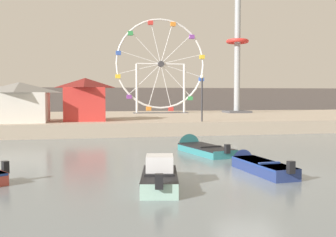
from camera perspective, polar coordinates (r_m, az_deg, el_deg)
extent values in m
plane|color=slate|center=(15.68, 11.67, -8.00)|extent=(240.00, 240.00, 0.00)
cube|color=tan|center=(40.17, -2.58, -0.27)|extent=(110.00, 22.50, 1.04)
cube|color=#564C47|center=(66.29, -6.01, 2.61)|extent=(140.00, 3.00, 4.40)
cube|color=navy|center=(15.92, 13.84, -7.02)|extent=(1.39, 3.54, 0.45)
cube|color=navy|center=(15.89, 13.85, -6.36)|extent=(1.40, 3.51, 0.08)
cone|color=navy|center=(17.80, 10.22, -5.88)|extent=(1.08, 1.05, 0.99)
cube|color=black|center=(14.35, 17.62, -6.86)|extent=(0.26, 0.22, 0.44)
cube|color=navy|center=(15.51, 14.68, -6.34)|extent=(0.90, 0.25, 0.06)
cube|color=#93BCAD|center=(13.09, -1.25, -9.13)|extent=(1.70, 3.32, 0.48)
cube|color=black|center=(13.05, -1.25, -8.27)|extent=(1.71, 3.29, 0.08)
cone|color=#93BCAD|center=(15.05, -1.20, -7.48)|extent=(1.23, 1.05, 1.09)
cube|color=black|center=(11.37, -1.31, -9.24)|extent=(0.27, 0.24, 0.44)
cube|color=silver|center=(13.38, -1.24, -6.59)|extent=(1.07, 1.10, 0.55)
cube|color=black|center=(12.65, -1.27, -8.32)|extent=(0.99, 0.33, 0.06)
cube|color=black|center=(14.97, -22.80, -6.63)|extent=(0.30, 0.31, 0.44)
cube|color=teal|center=(20.68, 5.60, -4.62)|extent=(2.29, 4.09, 0.41)
cube|color=black|center=(20.65, 5.60, -4.17)|extent=(2.30, 4.06, 0.08)
cone|color=teal|center=(22.80, 2.50, -3.86)|extent=(1.57, 1.35, 1.36)
cube|color=black|center=(18.92, 8.71, -4.43)|extent=(0.28, 0.25, 0.44)
cube|color=black|center=(20.23, 6.29, -4.14)|extent=(1.22, 0.44, 0.06)
torus|color=silver|center=(45.35, -1.07, 8.01)|extent=(10.44, 0.24, 10.44)
cylinder|color=#38383D|center=(45.35, -1.07, 8.01)|extent=(0.70, 0.50, 0.70)
cylinder|color=silver|center=(45.33, -0.32, 4.88)|extent=(1.27, 0.08, 4.97)
cube|color=red|center=(45.46, 0.42, 1.40)|extent=(0.56, 0.48, 0.44)
cylinder|color=silver|center=(45.58, 1.12, 5.66)|extent=(3.57, 0.08, 3.75)
cube|color=#33934C|center=(45.95, 3.26, 2.98)|extent=(0.56, 0.48, 0.44)
cylinder|color=silver|center=(45.79, 1.97, 7.06)|extent=(4.91, 0.08, 1.52)
cube|color=#3356B7|center=(46.36, 4.92, 5.76)|extent=(0.56, 0.48, 0.44)
cylinder|color=silver|center=(45.90, 2.01, 8.70)|extent=(4.97, 0.08, 1.27)
cube|color=yellow|center=(46.56, 5.02, 9.01)|extent=(0.56, 0.48, 0.44)
cylinder|color=silver|center=(45.89, 1.24, 10.16)|extent=(3.75, 0.08, 3.57)
cube|color=purple|center=(46.51, 3.51, 11.90)|extent=(0.56, 0.48, 0.44)
cylinder|color=silver|center=(45.75, -0.16, 11.05)|extent=(1.52, 0.08, 4.91)
cube|color=orange|center=(46.23, 0.74, 13.69)|extent=(0.56, 0.48, 0.44)
cylinder|color=silver|center=(45.52, -1.82, 11.13)|extent=(1.27, 0.08, 4.97)
cube|color=red|center=(45.77, -2.59, 13.87)|extent=(0.56, 0.48, 0.44)
cylinder|color=silver|center=(45.26, -3.30, 10.37)|extent=(3.57, 0.08, 3.75)
cube|color=#33934C|center=(45.28, -5.56, 12.36)|extent=(0.56, 0.48, 0.44)
cylinder|color=silver|center=(45.05, -4.17, 8.96)|extent=(4.91, 0.08, 1.52)
cube|color=#3356B7|center=(44.86, -7.31, 9.53)|extent=(0.56, 0.48, 0.44)
cylinder|color=silver|center=(44.94, -4.20, 7.28)|extent=(4.97, 0.08, 1.27)
cube|color=yellow|center=(44.65, -7.38, 6.16)|extent=(0.56, 0.48, 0.44)
cylinder|color=silver|center=(44.96, -3.40, 5.80)|extent=(3.75, 0.08, 3.57)
cube|color=purple|center=(44.70, -5.74, 3.20)|extent=(0.56, 0.48, 0.44)
cylinder|color=silver|center=(45.10, -1.97, 4.93)|extent=(1.52, 0.08, 4.91)
cube|color=orange|center=(45.00, -2.87, 1.46)|extent=(0.56, 0.48, 0.44)
cylinder|color=silver|center=(44.80, -4.61, 4.41)|extent=(0.28, 0.28, 5.70)
cylinder|color=silver|center=(45.79, 2.40, 4.39)|extent=(0.28, 0.28, 5.70)
cylinder|color=silver|center=(45.35, -1.07, 8.01)|extent=(5.61, 0.18, 0.18)
cube|color=#4C4C51|center=(45.25, -1.06, 0.85)|extent=(6.41, 1.20, 0.08)
cylinder|color=#999EA3|center=(47.29, 10.16, 9.59)|extent=(0.70, 0.70, 14.40)
torus|color=red|center=(47.45, 10.17, 11.10)|extent=(2.64, 2.64, 0.44)
cube|color=#4C4C51|center=(47.05, 10.07, 0.99)|extent=(2.80, 2.80, 0.24)
cube|color=silver|center=(31.62, -20.93, 1.54)|extent=(4.12, 3.10, 2.29)
pyramid|color=gray|center=(31.62, -20.99, 4.30)|extent=(4.53, 3.41, 0.80)
cube|color=red|center=(32.53, -12.03, 2.10)|extent=(3.36, 3.64, 2.71)
pyramid|color=maroon|center=(32.54, -12.07, 5.15)|extent=(3.70, 4.00, 0.80)
cylinder|color=#2D2D33|center=(30.61, 5.02, 2.73)|extent=(0.12, 0.12, 3.40)
sphere|color=#F2EACC|center=(30.64, 5.04, 6.17)|extent=(0.32, 0.32, 0.32)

